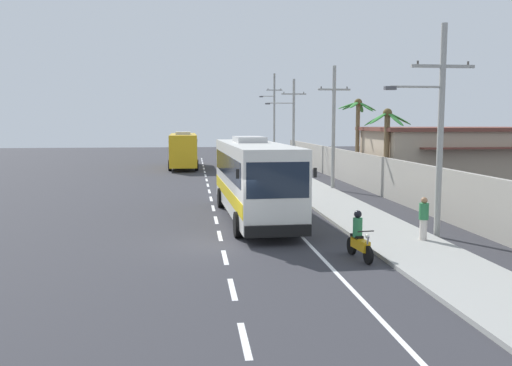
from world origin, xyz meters
The scene contains 16 objects.
ground_plane centered at (0.00, 0.00, 0.00)m, with size 160.00×160.00×0.00m, color #303035.
sidewalk_kerb centered at (6.80, 10.00, 0.07)m, with size 3.20×90.00×0.14m, color #999993.
lane_markings centered at (1.98, 14.58, 0.00)m, with size 3.42×71.00×0.01m.
boundary_wall centered at (10.60, 14.00, 1.22)m, with size 0.24×60.00×2.44m, color #9E998E.
coach_bus_foreground centered at (1.81, 5.31, 2.01)m, with size 3.30×12.25×3.86m.
coach_bus_far_lane centered at (-2.00, 34.72, 1.90)m, with size 3.02×11.21×3.65m.
motorcycle_beside_bus centered at (4.04, 14.06, 0.63)m, with size 0.56×1.96×1.54m.
motorcycle_trailing centered at (4.48, -2.82, 0.66)m, with size 0.56×1.96×1.63m.
pedestrian_near_kerb centered at (7.61, -0.82, 0.99)m, with size 0.36×0.36×1.63m.
utility_pole_nearest centered at (8.55, 0.21, 4.46)m, with size 3.59×0.24×8.37m.
utility_pole_mid centered at (8.34, 15.57, 4.31)m, with size 2.20×0.24×8.29m.
utility_pole_far centered at (8.36, 30.93, 4.61)m, with size 3.90×0.24×8.60m.
utility_pole_distant centered at (8.84, 46.28, 5.47)m, with size 2.82×0.24×10.44m.
palm_nearest centered at (10.78, 18.13, 4.45)m, with size 2.87×2.49×6.25m.
palm_second centered at (10.86, 12.30, 3.66)m, with size 2.96×3.01×5.42m.
roadside_building centered at (16.46, 14.98, 2.13)m, with size 11.42×7.80×4.23m.
Camera 1 is at (-1.03, -20.33, 4.59)m, focal length 38.34 mm.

